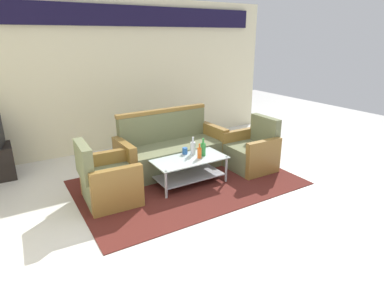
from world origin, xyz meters
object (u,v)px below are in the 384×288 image
armchair_left (108,182)px  coffee_table (188,167)px  couch (171,150)px  bottle_green (203,149)px  armchair_right (251,152)px  cup (185,151)px  bottle_clear (193,148)px  bottle_orange (199,153)px

armchair_left → coffee_table: (1.20, -0.08, -0.02)m
couch → bottle_green: size_ratio=6.62×
coffee_table → bottle_green: bearing=-6.9°
armchair_right → cup: 1.18m
bottle_clear → cup: 0.14m
armchair_right → coffee_table: armchair_right is taller
couch → cup: size_ratio=18.21×
armchair_left → bottle_orange: size_ratio=3.80×
armchair_left → bottle_green: size_ratio=3.09×
armchair_left → bottle_clear: bearing=92.9°
armchair_left → bottle_orange: armchair_left is taller
armchair_right → bottle_clear: armchair_right is taller
cup → bottle_green: bearing=-45.9°
coffee_table → cup: (0.04, 0.17, 0.19)m
couch → coffee_table: bearing=82.9°
armchair_left → armchair_right: (2.40, -0.13, 0.00)m
armchair_left → armchair_right: size_ratio=1.00×
cup → armchair_right: bearing=-10.8°
bottle_green → coffee_table: bearing=173.1°
armchair_left → bottle_green: 1.47m
bottle_green → cup: 0.29m
armchair_right → bottle_green: size_ratio=3.09×
coffee_table → armchair_right: bearing=-2.2°
armchair_right → cup: (-1.15, 0.22, 0.17)m
bottle_green → bottle_clear: bearing=128.4°
coffee_table → bottle_green: 0.34m
couch → armchair_right: size_ratio=2.14×
cup → armchair_left: bearing=-175.8°
armchair_right → bottle_clear: bearing=82.7°
couch → coffee_table: size_ratio=1.66×
bottle_orange → cup: 0.28m
armchair_right → bottle_clear: size_ratio=3.07×
coffee_table → bottle_green: (0.24, -0.03, 0.24)m
couch → armchair_left: couch is taller
coffee_table → bottle_green: bottle_green is taller
couch → bottle_orange: 0.77m
bottle_green → bottle_orange: (-0.10, -0.06, -0.02)m
couch → armchair_left: 1.39m
coffee_table → cup: size_ratio=11.00×
armchair_right → bottle_green: bearing=89.5°
armchair_right → coffee_table: (-1.19, 0.04, -0.02)m
armchair_left → bottle_orange: 1.37m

